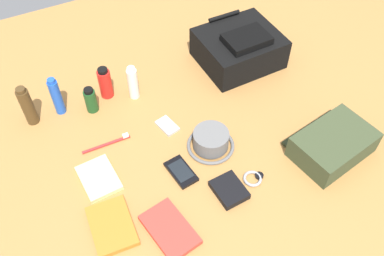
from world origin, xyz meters
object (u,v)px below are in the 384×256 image
at_px(paperback_novel, 112,226).
at_px(toothpaste_tube, 133,83).
at_px(shampoo_bottle, 91,100).
at_px(wallet, 228,190).
at_px(deodorant_spray, 57,96).
at_px(notepad, 99,178).
at_px(backpack, 239,48).
at_px(cologne_bottle, 27,106).
at_px(wristwatch, 253,178).
at_px(cell_phone, 181,172).
at_px(media_player, 167,126).
at_px(travel_guidebook, 170,230).
at_px(bucket_hat, 211,141).
at_px(toothbrush, 109,143).
at_px(toiletry_pouch, 332,144).
at_px(sunscreen_spray, 105,83).

bearing_deg(paperback_novel, toothpaste_tube, 61.11).
height_order(shampoo_bottle, wallet, shampoo_bottle).
xyz_separation_m(deodorant_spray, notepad, (0.03, -0.35, -0.07)).
height_order(backpack, deodorant_spray, deodorant_spray).
height_order(cologne_bottle, shampoo_bottle, cologne_bottle).
bearing_deg(wristwatch, shampoo_bottle, 124.58).
distance_m(cell_phone, media_player, 0.21).
distance_m(backpack, travel_guidebook, 0.82).
xyz_separation_m(backpack, deodorant_spray, (-0.73, 0.05, 0.01)).
relative_size(bucket_hat, deodorant_spray, 1.02).
distance_m(travel_guidebook, media_player, 0.41).
height_order(shampoo_bottle, toothbrush, shampoo_bottle).
bearing_deg(travel_guidebook, toiletry_pouch, 2.03).
bearing_deg(cell_phone, toiletry_pouch, -17.11).
relative_size(paperback_novel, travel_guidebook, 0.92).
bearing_deg(toothbrush, backpack, 15.83).
bearing_deg(media_player, shampoo_bottle, 136.25).
bearing_deg(media_player, wristwatch, -64.74).
xyz_separation_m(travel_guidebook, notepad, (-0.13, 0.27, -0.00)).
xyz_separation_m(cologne_bottle, wristwatch, (0.58, -0.58, -0.07)).
height_order(backpack, wallet, backpack).
xyz_separation_m(bucket_hat, deodorant_spray, (-0.42, 0.40, 0.05)).
bearing_deg(wristwatch, bucket_hat, 108.24).
xyz_separation_m(bucket_hat, paperback_novel, (-0.41, -0.14, -0.02)).
bearing_deg(toiletry_pouch, travel_guidebook, -177.97).
height_order(deodorant_spray, cell_phone, deodorant_spray).
height_order(deodorant_spray, wallet, deodorant_spray).
relative_size(toiletry_pouch, notepad, 1.93).
relative_size(toiletry_pouch, travel_guidebook, 1.48).
distance_m(backpack, cologne_bottle, 0.84).
bearing_deg(notepad, wallet, -36.98).
relative_size(cologne_bottle, paperback_novel, 0.92).
xyz_separation_m(toiletry_pouch, toothpaste_tube, (-0.50, 0.55, 0.03)).
bearing_deg(cell_phone, toothbrush, 127.75).
height_order(sunscreen_spray, notepad, sunscreen_spray).
height_order(shampoo_bottle, cell_phone, shampoo_bottle).
height_order(toiletry_pouch, wristwatch, toiletry_pouch).
distance_m(shampoo_bottle, toothpaste_tube, 0.17).
xyz_separation_m(backpack, cell_phone, (-0.46, -0.40, -0.06)).
relative_size(cologne_bottle, notepad, 1.11).
xyz_separation_m(wallet, notepad, (-0.35, 0.23, -0.00)).
xyz_separation_m(backpack, cologne_bottle, (-0.84, 0.05, 0.01)).
height_order(travel_guidebook, cell_phone, travel_guidebook).
bearing_deg(wallet, deodorant_spray, 119.66).
height_order(bucket_hat, paperback_novel, bucket_hat).
distance_m(deodorant_spray, cell_phone, 0.53).
relative_size(bucket_hat, wallet, 1.51).
height_order(deodorant_spray, travel_guidebook, deodorant_spray).
bearing_deg(backpack, notepad, -156.90).
xyz_separation_m(sunscreen_spray, notepad, (-0.16, -0.36, -0.06)).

